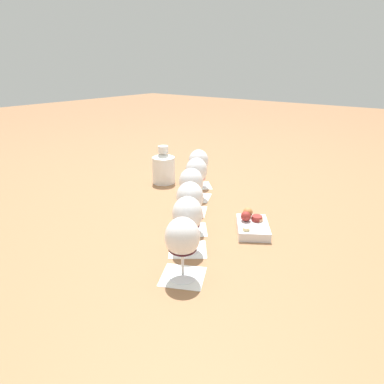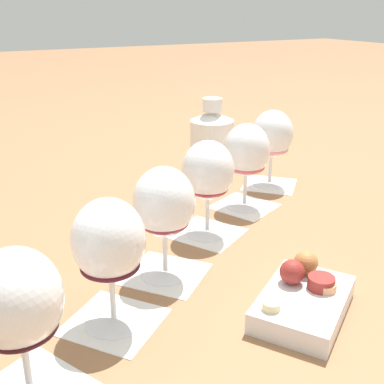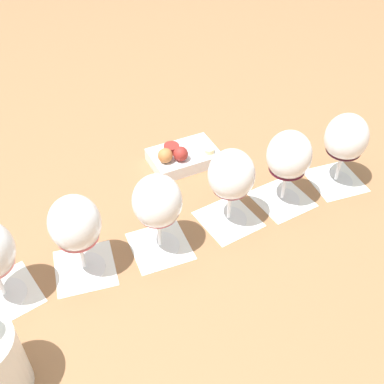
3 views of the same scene
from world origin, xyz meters
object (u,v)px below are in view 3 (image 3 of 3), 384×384
at_px(wine_glass_2, 157,205).
at_px(wine_glass_5, 346,140).
at_px(snack_dish, 182,156).
at_px(wine_glass_4, 289,158).
at_px(wine_glass_3, 231,178).
at_px(wine_glass_1, 75,226).

bearing_deg(wine_glass_2, wine_glass_5, 34.54).
relative_size(wine_glass_2, snack_dish, 0.91).
relative_size(wine_glass_2, wine_glass_4, 1.00).
distance_m(wine_glass_2, wine_glass_5, 0.43).
bearing_deg(wine_glass_5, snack_dish, 176.95).
relative_size(wine_glass_3, wine_glass_5, 1.00).
bearing_deg(wine_glass_3, wine_glass_2, -144.06).
distance_m(wine_glass_1, wine_glass_4, 0.43).
height_order(wine_glass_2, wine_glass_3, same).
distance_m(wine_glass_5, snack_dish, 0.36).
bearing_deg(snack_dish, wine_glass_2, -90.99).
height_order(wine_glass_3, snack_dish, wine_glass_3).
xyz_separation_m(wine_glass_1, snack_dish, (0.13, 0.33, -0.09)).
height_order(wine_glass_1, wine_glass_4, same).
xyz_separation_m(wine_glass_1, wine_glass_2, (0.13, 0.07, -0.00)).
bearing_deg(wine_glass_2, wine_glass_1, -150.97).
height_order(wine_glass_2, wine_glass_5, same).
bearing_deg(wine_glass_1, wine_glass_4, 33.21).
xyz_separation_m(wine_glass_2, wine_glass_4, (0.24, 0.17, 0.00)).
bearing_deg(wine_glass_2, wine_glass_3, 35.94).
xyz_separation_m(wine_glass_3, wine_glass_5, (0.23, 0.15, 0.00)).
xyz_separation_m(wine_glass_4, wine_glass_5, (0.12, 0.08, -0.00)).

